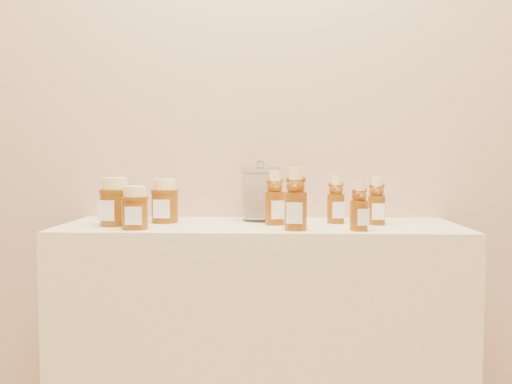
# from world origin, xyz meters

# --- Properties ---
(wall_back) EXTENTS (3.50, 0.02, 2.70)m
(wall_back) POSITION_xyz_m (0.00, 1.75, 1.35)
(wall_back) COLOR tan
(wall_back) RESTS_ON ground
(display_table) EXTENTS (1.20, 0.40, 0.90)m
(display_table) POSITION_xyz_m (0.00, 1.55, 0.45)
(display_table) COLOR beige
(display_table) RESTS_ON ground
(bear_bottle_back_left) EXTENTS (0.08, 0.08, 0.19)m
(bear_bottle_back_left) POSITION_xyz_m (0.04, 1.55, 0.99)
(bear_bottle_back_left) COLOR #613007
(bear_bottle_back_left) RESTS_ON display_table
(bear_bottle_back_mid) EXTENTS (0.07, 0.07, 0.17)m
(bear_bottle_back_mid) POSITION_xyz_m (0.23, 1.59, 0.98)
(bear_bottle_back_mid) COLOR #613007
(bear_bottle_back_mid) RESTS_ON display_table
(bear_bottle_back_right) EXTENTS (0.06, 0.06, 0.16)m
(bear_bottle_back_right) POSITION_xyz_m (0.35, 1.56, 0.98)
(bear_bottle_back_right) COLOR #613007
(bear_bottle_back_right) RESTS_ON display_table
(bear_bottle_front_left) EXTENTS (0.08, 0.08, 0.20)m
(bear_bottle_front_left) POSITION_xyz_m (0.10, 1.42, 1.00)
(bear_bottle_front_left) COLOR #613007
(bear_bottle_front_left) RESTS_ON display_table
(bear_bottle_front_right) EXTENTS (0.07, 0.07, 0.16)m
(bear_bottle_front_right) POSITION_xyz_m (0.28, 1.42, 0.98)
(bear_bottle_front_right) COLOR #613007
(bear_bottle_front_right) RESTS_ON display_table
(honey_jar_left) EXTENTS (0.11, 0.11, 0.14)m
(honey_jar_left) POSITION_xyz_m (-0.43, 1.51, 0.97)
(honey_jar_left) COLOR #613007
(honey_jar_left) RESTS_ON display_table
(honey_jar_back) EXTENTS (0.09, 0.09, 0.14)m
(honey_jar_back) POSITION_xyz_m (-0.30, 1.59, 0.97)
(honey_jar_back) COLOR #613007
(honey_jar_back) RESTS_ON display_table
(honey_jar_front) EXTENTS (0.09, 0.09, 0.12)m
(honey_jar_front) POSITION_xyz_m (-0.35, 1.43, 0.96)
(honey_jar_front) COLOR #613007
(honey_jar_front) RESTS_ON display_table
(glass_canister) EXTENTS (0.16, 0.16, 0.19)m
(glass_canister) POSITION_xyz_m (-0.00, 1.65, 0.99)
(glass_canister) COLOR white
(glass_canister) RESTS_ON display_table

